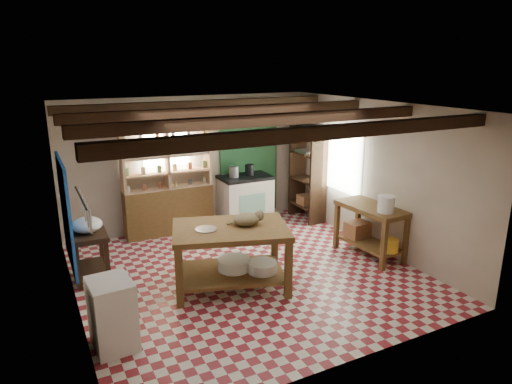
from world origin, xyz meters
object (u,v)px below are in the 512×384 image
right_counter (370,231)px  work_table (231,257)px  cat (247,219)px  prep_table (90,255)px  white_cabinet (112,314)px  stove (245,199)px

right_counter → work_table: bearing=175.1°
right_counter → cat: bearing=175.7°
prep_table → white_cabinet: 1.96m
work_table → white_cabinet: bearing=-140.3°
cat → white_cabinet: bearing=-153.5°
white_cabinet → cat: (2.08, 0.71, 0.61)m
prep_table → right_counter: bearing=-14.9°
stove → right_counter: 2.73m
work_table → prep_table: bearing=163.6°
stove → white_cabinet: 4.52m
prep_table → work_table: bearing=-33.0°
stove → prep_table: 3.43m
work_table → right_counter: (2.58, -0.04, -0.02)m
right_counter → stove: bearing=111.4°
stove → white_cabinet: stove is taller
cat → prep_table: bearing=156.4°
work_table → white_cabinet: (-1.82, -0.74, -0.05)m
white_cabinet → work_table: bearing=17.9°
stove → work_table: bearing=-119.9°
stove → prep_table: bearing=-159.3°
prep_table → cat: 2.49m
work_table → stove: size_ratio=1.60×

